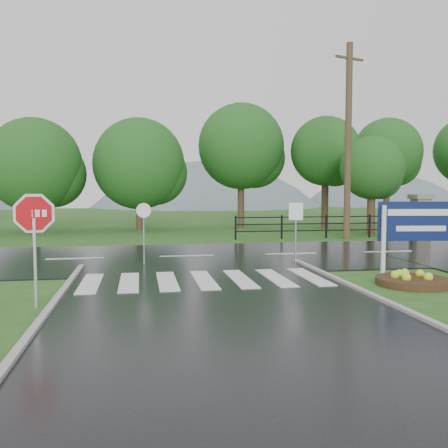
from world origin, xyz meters
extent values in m
plane|color=#28571D|center=(0.00, 0.00, 0.00)|extent=(120.00, 120.00, 0.00)
cube|color=black|center=(0.00, 10.00, 0.00)|extent=(90.00, 8.00, 0.04)
cube|color=silver|center=(-3.00, 5.00, 0.06)|extent=(0.50, 2.80, 0.02)
cube|color=silver|center=(-2.00, 5.00, 0.06)|extent=(0.50, 2.80, 0.02)
cube|color=silver|center=(-1.00, 5.00, 0.06)|extent=(0.50, 2.80, 0.02)
cube|color=silver|center=(0.00, 5.00, 0.06)|extent=(0.50, 2.80, 0.02)
cube|color=silver|center=(1.00, 5.00, 0.06)|extent=(0.50, 2.80, 0.02)
cube|color=silver|center=(2.00, 5.00, 0.06)|extent=(0.50, 2.80, 0.02)
cube|color=silver|center=(3.00, 5.00, 0.06)|extent=(0.50, 2.80, 0.02)
cube|color=gray|center=(13.00, 16.00, 1.00)|extent=(0.80, 0.80, 2.00)
cube|color=#6B6659|center=(13.00, 16.00, 2.12)|extent=(1.00, 1.00, 0.24)
cube|color=black|center=(7.75, 16.00, 0.40)|extent=(9.50, 0.05, 0.05)
cube|color=black|center=(7.75, 16.00, 0.75)|extent=(9.50, 0.05, 0.05)
cube|color=black|center=(7.75, 16.00, 1.10)|extent=(9.50, 0.05, 0.05)
cube|color=black|center=(3.00, 16.00, 0.60)|extent=(0.08, 0.08, 1.20)
cube|color=black|center=(12.50, 16.00, 0.60)|extent=(0.08, 0.08, 1.20)
sphere|color=slate|center=(8.00, 65.00, -17.28)|extent=(48.00, 48.00, 48.00)
sphere|color=slate|center=(36.00, 65.00, -12.96)|extent=(36.00, 36.00, 36.00)
cube|color=#939399|center=(-3.89, 2.66, 0.96)|extent=(0.06, 0.06, 1.91)
cylinder|color=white|center=(-3.89, 2.67, 2.01)|extent=(1.14, 0.21, 1.15)
cylinder|color=red|center=(-3.89, 2.66, 2.01)|extent=(0.99, 0.19, 1.00)
cube|color=silver|center=(5.11, 4.83, 1.03)|extent=(0.12, 0.12, 2.06)
cube|color=#0C174D|center=(6.24, 4.83, 1.60)|extent=(2.45, 0.40, 1.13)
cube|color=white|center=(6.24, 4.79, 1.85)|extent=(1.94, 0.28, 0.19)
cube|color=white|center=(6.24, 4.79, 1.39)|extent=(1.43, 0.21, 0.15)
cylinder|color=#332111|center=(5.35, 3.62, 0.10)|extent=(1.91, 1.91, 0.19)
cube|color=#939399|center=(3.32, 7.34, 0.97)|extent=(0.04, 0.04, 1.94)
cube|color=white|center=(3.32, 7.32, 1.79)|extent=(0.46, 0.11, 0.56)
cylinder|color=#939399|center=(-1.58, 8.21, 0.96)|extent=(0.06, 0.06, 1.92)
cylinder|color=white|center=(-1.58, 8.19, 1.82)|extent=(0.48, 0.03, 0.48)
cylinder|color=#473523|center=(8.64, 15.50, 4.88)|extent=(0.33, 0.33, 9.75)
cube|color=brown|center=(8.64, 15.50, 8.99)|extent=(1.68, 0.65, 0.11)
cylinder|color=#3D2B1C|center=(10.92, 17.50, 1.54)|extent=(0.44, 0.44, 3.08)
sphere|color=#195119|center=(10.92, 17.50, 3.69)|extent=(3.49, 3.49, 3.49)
camera|label=1|loc=(-1.71, -8.29, 2.51)|focal=40.00mm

